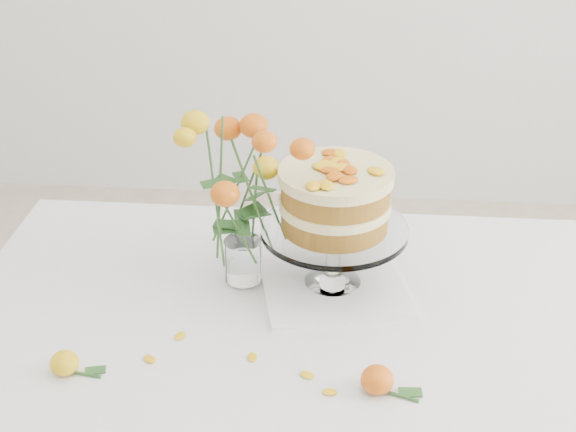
% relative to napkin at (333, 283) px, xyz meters
% --- Properties ---
extents(table, '(1.43, 0.93, 0.76)m').
position_rel_napkin_xyz_m(table, '(-0.01, -0.15, -0.09)').
color(table, tan).
rests_on(table, ground).
extents(napkin, '(0.34, 0.34, 0.01)m').
position_rel_napkin_xyz_m(napkin, '(0.00, 0.00, 0.00)').
color(napkin, white).
rests_on(napkin, table).
extents(cake_stand, '(0.29, 0.29, 0.26)m').
position_rel_napkin_xyz_m(cake_stand, '(-0.00, -0.00, 0.18)').
color(cake_stand, white).
rests_on(cake_stand, napkin).
extents(rose_vase, '(0.31, 0.31, 0.38)m').
position_rel_napkin_xyz_m(rose_vase, '(-0.18, -0.00, 0.22)').
color(rose_vase, white).
rests_on(rose_vase, table).
extents(loose_rose_near, '(0.09, 0.05, 0.04)m').
position_rel_napkin_xyz_m(loose_rose_near, '(-0.45, -0.31, 0.02)').
color(loose_rose_near, gold).
rests_on(loose_rose_near, table).
extents(loose_rose_far, '(0.10, 0.06, 0.05)m').
position_rel_napkin_xyz_m(loose_rose_far, '(0.09, -0.31, 0.02)').
color(loose_rose_far, '#DC550A').
rests_on(loose_rose_far, table).
extents(stray_petal_a, '(0.03, 0.02, 0.00)m').
position_rel_napkin_xyz_m(stray_petal_a, '(-0.13, -0.25, -0.00)').
color(stray_petal_a, yellow).
rests_on(stray_petal_a, table).
extents(stray_petal_b, '(0.03, 0.02, 0.00)m').
position_rel_napkin_xyz_m(stray_petal_b, '(-0.03, -0.29, -0.00)').
color(stray_petal_b, yellow).
rests_on(stray_petal_b, table).
extents(stray_petal_c, '(0.03, 0.02, 0.00)m').
position_rel_napkin_xyz_m(stray_petal_c, '(0.01, -0.33, -0.00)').
color(stray_petal_c, yellow).
rests_on(stray_petal_c, table).
extents(stray_petal_d, '(0.03, 0.02, 0.00)m').
position_rel_napkin_xyz_m(stray_petal_d, '(-0.27, -0.20, -0.00)').
color(stray_petal_d, yellow).
rests_on(stray_petal_d, table).
extents(stray_petal_e, '(0.03, 0.02, 0.00)m').
position_rel_napkin_xyz_m(stray_petal_e, '(-0.31, -0.27, -0.00)').
color(stray_petal_e, yellow).
rests_on(stray_petal_e, table).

